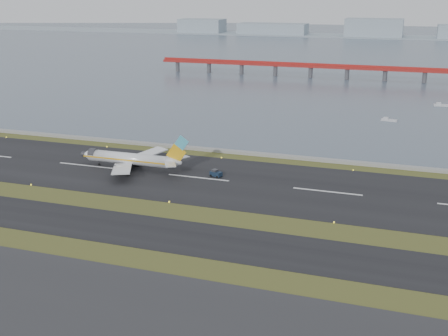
{
  "coord_description": "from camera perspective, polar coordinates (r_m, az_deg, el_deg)",
  "views": [
    {
      "loc": [
        59.83,
        -124.42,
        55.79
      ],
      "look_at": [
        11.07,
        22.0,
        6.76
      ],
      "focal_mm": 45.0,
      "sensor_mm": 36.0,
      "label": 1
    }
  ],
  "objects": [
    {
      "name": "workboat_near",
      "position": [
        261.61,
        16.38,
        4.71
      ],
      "size": [
        7.24,
        3.24,
        1.7
      ],
      "rotation": [
        0.0,
        0.0,
        -0.15
      ],
      "color": "silver",
      "rests_on": "ground"
    },
    {
      "name": "airliner",
      "position": [
        184.4,
        -9.28,
        0.9
      ],
      "size": [
        38.52,
        32.89,
        12.8
      ],
      "color": "white",
      "rests_on": "ground"
    },
    {
      "name": "seawall",
      "position": [
        201.61,
        0.43,
        1.71
      ],
      "size": [
        1000.0,
        2.5,
        1.0
      ],
      "primitive_type": "cube",
      "color": "gray",
      "rests_on": "ground"
    },
    {
      "name": "bay_water",
      "position": [
        590.12,
        12.79,
        11.78
      ],
      "size": [
        1400.0,
        800.0,
        1.3
      ],
      "primitive_type": "cube",
      "color": "#424F5E",
      "rests_on": "ground"
    },
    {
      "name": "workboat_far",
      "position": [
        304.27,
        21.21,
        5.98
      ],
      "size": [
        8.12,
        3.23,
        1.92
      ],
      "rotation": [
        0.0,
        0.0,
        0.1
      ],
      "color": "silver",
      "rests_on": "ground"
    },
    {
      "name": "far_shoreline",
      "position": [
        747.51,
        15.25,
        13.21
      ],
      "size": [
        1400.0,
        80.0,
        60.5
      ],
      "color": "#94A4AF",
      "rests_on": "ground"
    },
    {
      "name": "runway_strip",
      "position": [
        174.74,
        -2.62,
        -1.0
      ],
      "size": [
        1000.0,
        45.0,
        0.1
      ],
      "primitive_type": "cube",
      "color": "black",
      "rests_on": "ground"
    },
    {
      "name": "taxiway_strip",
      "position": [
        139.02,
        -8.84,
        -6.24
      ],
      "size": [
        1000.0,
        18.0,
        0.1
      ],
      "primitive_type": "cube",
      "color": "black",
      "rests_on": "ground"
    },
    {
      "name": "red_pier",
      "position": [
        379.65,
        12.43,
        9.88
      ],
      "size": [
        260.0,
        5.0,
        10.2
      ],
      "color": "maroon",
      "rests_on": "ground"
    },
    {
      "name": "pushback_tug",
      "position": [
        175.23,
        -0.84,
        -0.55
      ],
      "size": [
        4.13,
        3.15,
        2.34
      ],
      "rotation": [
        0.0,
        0.0,
        -0.34
      ],
      "color": "#132235",
      "rests_on": "ground"
    },
    {
      "name": "ground",
      "position": [
        148.91,
        -6.75,
        -4.51
      ],
      "size": [
        1000.0,
        1000.0,
        0.0
      ],
      "primitive_type": "plane",
      "color": "#3A4A1A",
      "rests_on": "ground"
    },
    {
      "name": "apron_strip",
      "position": [
        107.27,
        -19.63,
        -14.83
      ],
      "size": [
        1000.0,
        50.0,
        0.1
      ],
      "primitive_type": "cube",
      "color": "#2C2C2E",
      "rests_on": "ground"
    }
  ]
}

